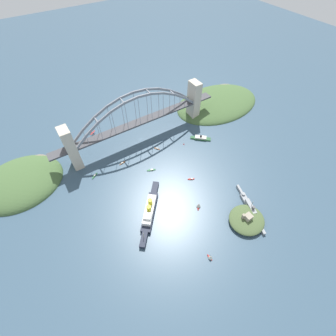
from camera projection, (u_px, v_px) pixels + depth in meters
The scene contains 17 objects.
ground_plane at pixel (141, 139), 369.47m from camera, with size 1400.00×1400.00×0.00m, color #385166.
harbor_arch_bridge at pixel (139, 121), 342.95m from camera, with size 264.11×20.37×80.48m.
headland_west_shore at pixel (217, 103), 431.47m from camera, with size 162.58×109.06×24.58m.
headland_east_shore at pixel (22, 182), 314.50m from camera, with size 110.38×96.07×31.62m.
ocean_liner at pixel (150, 211), 280.45m from camera, with size 63.53×71.90×18.92m.
naval_cruiser at pixel (250, 208), 285.09m from camera, with size 24.71×67.85×17.95m.
harbor_ferry_steamer at pixel (201, 138), 367.47m from camera, with size 27.93×26.02×6.99m.
fort_island_mid_harbor at pixel (247, 220), 273.81m from camera, with size 42.47×40.28×15.28m.
seaplane_taxiing_near_bridge at pixel (92, 133), 374.71m from camera, with size 10.21×9.10×4.95m.
small_boat_0 at pixel (157, 149), 354.17m from camera, with size 6.00×8.26×2.16m.
small_boat_1 at pixel (191, 179), 317.05m from camera, with size 8.76×5.34×1.89m.
small_boat_2 at pixel (122, 163), 335.59m from camera, with size 10.19×3.27×1.81m.
small_boat_3 at pixel (151, 170), 327.29m from camera, with size 11.98×6.02×1.92m.
small_boat_4 at pixel (199, 205), 287.09m from camera, with size 7.65×7.91×8.38m.
small_boat_5 at pixel (211, 257), 246.58m from camera, with size 4.11×7.36×8.15m.
small_boat_6 at pixel (95, 176), 320.61m from camera, with size 10.05×7.31×2.23m.
channel_marker_buoy at pixel (184, 144), 360.29m from camera, with size 2.20×2.20×2.75m.
Camera 1 is at (111.09, 252.87, 253.55)m, focal length 24.93 mm.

